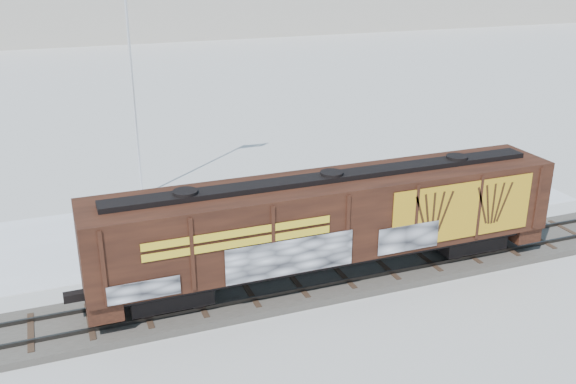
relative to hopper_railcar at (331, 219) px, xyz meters
name	(u,v)px	position (x,y,z in m)	size (l,w,h in m)	color
ground	(249,298)	(-3.47, 0.01, -2.82)	(500.00, 500.00, 0.00)	white
rail_track	(249,294)	(-3.47, 0.01, -2.68)	(50.00, 3.40, 0.43)	#59544C
parking_strip	(203,226)	(-3.47, 7.51, -2.81)	(40.00, 8.00, 0.03)	white
hopper_railcar	(331,219)	(0.00, 0.00, 0.00)	(19.10, 3.06, 4.26)	black
flagpole	(137,108)	(-5.48, 12.81, 2.16)	(2.30, 0.90, 13.15)	silver
car_silver	(159,227)	(-5.77, 6.42, -2.06)	(1.73, 4.29, 1.46)	silver
car_white	(197,213)	(-3.71, 7.55, -2.09)	(1.49, 4.26, 1.40)	white
car_dark	(383,181)	(7.11, 8.39, -2.12)	(1.88, 4.62, 1.34)	black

